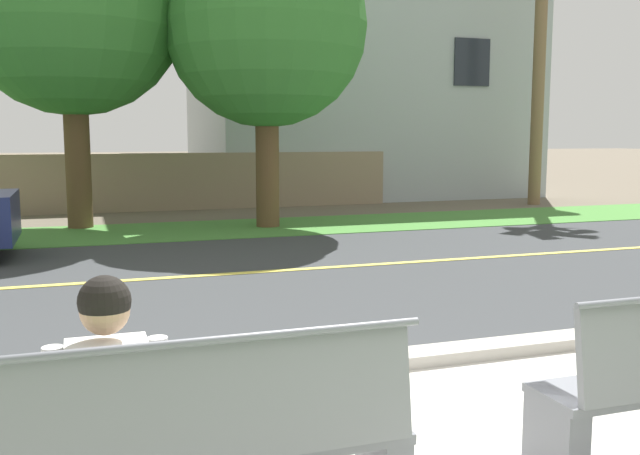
# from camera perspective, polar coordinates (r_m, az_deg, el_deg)

# --- Properties ---
(ground_plane) EXTENTS (140.00, 140.00, 0.00)m
(ground_plane) POSITION_cam_1_polar(r_m,az_deg,el_deg) (10.93, -8.74, -2.30)
(ground_plane) COLOR #665B4C
(curb_edge) EXTENTS (44.00, 0.30, 0.11)m
(curb_edge) POSITION_cam_1_polar(r_m,az_deg,el_deg) (5.60, 1.84, -11.10)
(curb_edge) COLOR #ADA89E
(curb_edge) RESTS_ON ground_plane
(street_asphalt) EXTENTS (52.00, 8.00, 0.01)m
(street_asphalt) POSITION_cam_1_polar(r_m,az_deg,el_deg) (9.48, -7.12, -3.74)
(street_asphalt) COLOR #383A3D
(street_asphalt) RESTS_ON ground_plane
(road_centre_line) EXTENTS (48.00, 0.14, 0.01)m
(road_centre_line) POSITION_cam_1_polar(r_m,az_deg,el_deg) (9.48, -7.12, -3.71)
(road_centre_line) COLOR #E0CC4C
(road_centre_line) RESTS_ON ground_plane
(far_verge_grass) EXTENTS (48.00, 2.80, 0.02)m
(far_verge_grass) POSITION_cam_1_polar(r_m,az_deg,el_deg) (13.88, -10.97, -0.25)
(far_verge_grass) COLOR #478438
(far_verge_grass) RESTS_ON ground_plane
(bench_left) EXTENTS (2.01, 0.48, 1.01)m
(bench_left) POSITION_cam_1_polar(r_m,az_deg,el_deg) (3.31, -9.97, -17.19)
(bench_left) COLOR slate
(bench_left) RESTS_ON ground_plane
(seated_person_white) EXTENTS (0.52, 0.68, 1.25)m
(seated_person_white) POSITION_cam_1_polar(r_m,az_deg,el_deg) (3.36, -16.74, -13.11)
(seated_person_white) COLOR black
(seated_person_white) RESTS_ON ground_plane
(shade_tree_centre) EXTENTS (3.96, 3.96, 6.53)m
(shade_tree_centre) POSITION_cam_1_polar(r_m,az_deg,el_deg) (14.32, -3.80, 17.11)
(shade_tree_centre) COLOR brown
(shade_tree_centre) RESTS_ON ground_plane
(garden_wall) EXTENTS (13.00, 0.36, 1.40)m
(garden_wall) POSITION_cam_1_polar(r_m,az_deg,el_deg) (17.70, -14.78, 3.53)
(garden_wall) COLOR gray
(garden_wall) RESTS_ON ground_plane
(house_across_street) EXTENTS (10.37, 6.91, 7.59)m
(house_across_street) POSITION_cam_1_polar(r_m,az_deg,el_deg) (22.52, 2.96, 12.56)
(house_across_street) COLOR #A3ADB2
(house_across_street) RESTS_ON ground_plane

